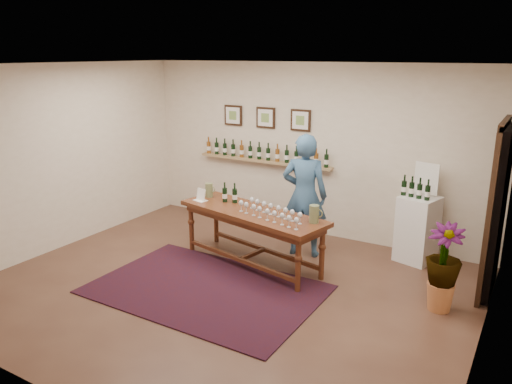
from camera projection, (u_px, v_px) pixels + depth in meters
The scene contains 14 objects.
ground at pixel (225, 288), 6.44m from camera, with size 6.00×6.00×0.00m, color #4D2D22.
room_shell at pixel (432, 194), 6.65m from camera, with size 6.00×6.00×6.00m.
rug at pixel (206, 289), 6.40m from camera, with size 2.86×1.91×0.02m, color #47110C.
tasting_table at pixel (252, 219), 7.01m from camera, with size 2.36×1.17×0.80m.
table_glasses at pixel (269, 211), 6.69m from camera, with size 1.21×0.28×0.17m, color silver, non-canonical shape.
table_bottles at pixel (230, 192), 7.33m from camera, with size 0.30×0.17×0.32m, color black, non-canonical shape.
pitcher_left at pixel (209, 190), 7.63m from camera, with size 0.14×0.14×0.22m, color olive, non-canonical shape.
pitcher_right at pixel (314, 214), 6.46m from camera, with size 0.15×0.15×0.24m, color olive, non-canonical shape.
menu_card at pixel (201, 195), 7.45m from camera, with size 0.20×0.14×0.18m, color white.
display_pedestal at pixel (417, 229), 7.18m from camera, with size 0.48×0.48×0.97m, color white.
pedestal_bottles at pixel (416, 186), 6.98m from camera, with size 0.33×0.09×0.33m, color black, non-canonical shape.
info_sign at pixel (426, 178), 7.08m from camera, with size 0.36×0.02×0.50m, color white.
potted_plant at pixel (443, 268), 5.77m from camera, with size 0.52×0.52×0.92m.
person at pixel (305, 196), 7.30m from camera, with size 0.67×0.44×1.83m, color #34587C.
Camera 1 is at (3.33, -4.85, 2.94)m, focal length 35.00 mm.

